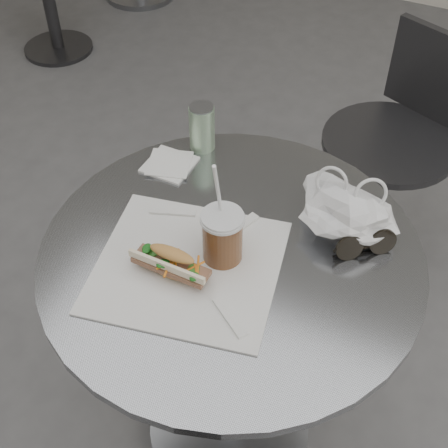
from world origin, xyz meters
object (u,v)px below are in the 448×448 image
at_px(banh_mi, 172,263).
at_px(iced_coffee, 222,236).
at_px(drink_can, 202,127).
at_px(cafe_table, 230,332).
at_px(chair_far, 389,171).
at_px(sunglasses, 365,246).

distance_m(banh_mi, iced_coffee, 0.11).
bearing_deg(drink_can, cafe_table, -53.46).
bearing_deg(cafe_table, drink_can, 126.54).
bearing_deg(chair_far, cafe_table, 101.19).
distance_m(banh_mi, sunglasses, 0.38).
relative_size(banh_mi, iced_coffee, 0.77).
bearing_deg(chair_far, drink_can, 80.27).
xyz_separation_m(banh_mi, sunglasses, (0.31, 0.21, -0.01)).
relative_size(banh_mi, sunglasses, 1.69).
xyz_separation_m(cafe_table, chair_far, (0.16, 0.86, -0.12)).
bearing_deg(cafe_table, sunglasses, 24.38).
distance_m(chair_far, sunglasses, 0.86).
height_order(chair_far, banh_mi, banh_mi).
relative_size(cafe_table, sunglasses, 6.86).
height_order(cafe_table, iced_coffee, iced_coffee).
xyz_separation_m(chair_far, iced_coffee, (-0.17, -0.88, 0.45)).
bearing_deg(chair_far, iced_coffee, 100.85).
relative_size(cafe_table, drink_can, 6.79).
bearing_deg(drink_can, chair_far, 58.21).
xyz_separation_m(cafe_table, sunglasses, (0.24, 0.11, 0.30)).
relative_size(banh_mi, drink_can, 1.67).
relative_size(iced_coffee, drink_can, 2.17).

